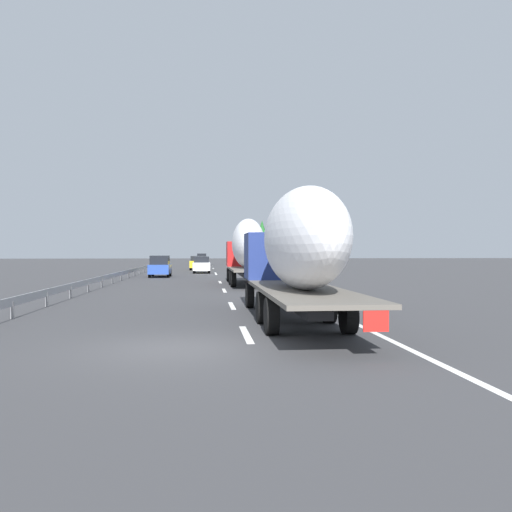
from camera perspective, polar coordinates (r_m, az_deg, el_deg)
The scene contains 22 objects.
ground_plane at distance 53.19m, azimuth -6.12°, elevation -2.04°, with size 260.00×260.00×0.00m, color #38383A.
lane_stripe_0 at distance 15.36m, azimuth -1.05°, elevation -8.26°, with size 3.20×0.20×0.01m, color white.
lane_stripe_1 at distance 23.33m, azimuth -2.57°, elevation -5.26°, with size 3.20×0.20×0.01m, color white.
lane_stripe_2 at distance 32.40m, azimuth -3.37°, elevation -3.65°, with size 3.20×0.20×0.01m, color white.
lane_stripe_3 at distance 41.25m, azimuth -3.82°, elevation -2.77°, with size 3.20×0.20×0.01m, color white.
lane_stripe_4 at distance 55.48m, azimuth -4.23°, elevation -1.93°, with size 3.20×0.20×0.01m, color white.
lane_stripe_5 at distance 58.67m, azimuth -4.30°, elevation -1.80°, with size 3.20×0.20×0.01m, color white.
lane_stripe_6 at distance 74.34m, azimuth -4.54°, elevation -1.32°, with size 3.20×0.20×0.01m, color white.
lane_stripe_7 at distance 88.92m, azimuth -4.68°, elevation -1.03°, with size 3.20×0.20×0.01m, color white.
lane_stripe_8 at distance 89.26m, azimuth -4.69°, elevation -1.02°, with size 3.20×0.20×0.01m, color white.
edge_line_right at distance 58.39m, azimuth -0.65°, elevation -1.81°, with size 110.00×0.20×0.01m, color white.
truck_lead at distance 38.01m, azimuth -0.97°, elevation 0.81°, with size 12.35×2.55×4.58m.
truck_trailing at distance 17.50m, azimuth 4.30°, elevation 0.85°, with size 13.72×2.55×4.26m.
car_black_suv at distance 94.97m, azimuth -5.75°, elevation -0.34°, with size 4.68×1.81×1.99m.
car_blue_sedan at distance 50.13m, azimuth -10.10°, elevation -1.08°, with size 4.64×1.85×1.97m.
car_yellow_coupe at distance 68.62m, azimuth -6.21°, elevation -0.72°, with size 4.38×1.89×1.77m.
car_white_van at distance 58.63m, azimuth -5.77°, elevation -0.91°, with size 4.32×1.84×1.80m.
road_sign at distance 62.41m, azimuth 0.14°, elevation 0.33°, with size 0.10×0.90×3.14m.
tree_0 at distance 87.84m, azimuth 0.64°, elevation 2.01°, with size 3.39×3.39×7.42m.
tree_1 at distance 73.86m, azimuth 2.54°, elevation 1.96°, with size 2.81×2.81×6.91m.
tree_2 at distance 73.22m, azimuth 3.25°, elevation 1.92°, with size 3.58×3.58×7.06m.
guardrail_median at distance 56.56m, azimuth -12.18°, elevation -1.31°, with size 94.00×0.10×0.76m.
Camera 1 is at (-13.14, -0.64, 2.34)m, focal length 37.87 mm.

